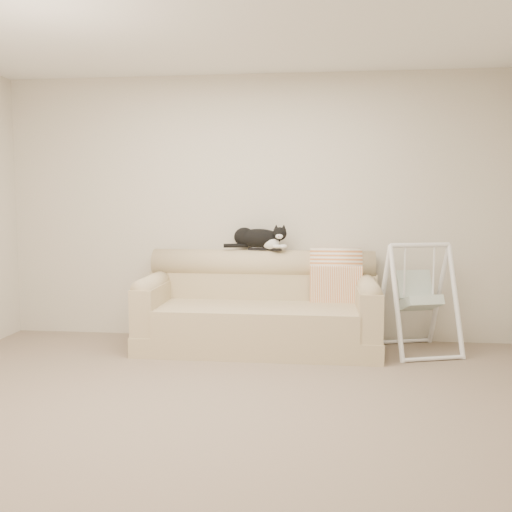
{
  "coord_description": "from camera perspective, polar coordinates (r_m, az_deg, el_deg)",
  "views": [
    {
      "loc": [
        0.66,
        -3.63,
        1.39
      ],
      "look_at": [
        0.1,
        1.27,
        0.9
      ],
      "focal_mm": 40.0,
      "sensor_mm": 36.0,
      "label": 1
    }
  ],
  "objects": [
    {
      "name": "remote_a",
      "position": [
        5.54,
        0.16,
        0.74
      ],
      "size": [
        0.18,
        0.07,
        0.03
      ],
      "color": "black",
      "rests_on": "sofa"
    },
    {
      "name": "room_shell",
      "position": [
        3.69,
        -3.83,
        7.82
      ],
      "size": [
        5.04,
        4.04,
        2.6
      ],
      "color": "beige",
      "rests_on": "ground"
    },
    {
      "name": "ground_plane",
      "position": [
        3.94,
        -3.68,
        -14.96
      ],
      "size": [
        5.0,
        5.0,
        0.0
      ],
      "primitive_type": "plane",
      "color": "#746454",
      "rests_on": "ground"
    },
    {
      "name": "tuxedo_cat",
      "position": [
        5.54,
        0.27,
        1.81
      ],
      "size": [
        0.63,
        0.29,
        0.25
      ],
      "color": "black",
      "rests_on": "sofa"
    },
    {
      "name": "baby_swing",
      "position": [
        5.38,
        15.9,
        -4.02
      ],
      "size": [
        0.77,
        0.8,
        1.01
      ],
      "color": "white",
      "rests_on": "ground"
    },
    {
      "name": "throw_blanket",
      "position": [
        5.51,
        7.98,
        -1.28
      ],
      "size": [
        0.49,
        0.38,
        0.58
      ],
      "color": "orange",
      "rests_on": "sofa"
    },
    {
      "name": "sofa",
      "position": [
        5.38,
        0.37,
        -5.44
      ],
      "size": [
        2.2,
        0.93,
        0.9
      ],
      "color": "tan",
      "rests_on": "ground"
    },
    {
      "name": "remote_b",
      "position": [
        5.5,
        1.76,
        0.67
      ],
      "size": [
        0.16,
        0.14,
        0.02
      ],
      "color": "black",
      "rests_on": "sofa"
    }
  ]
}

